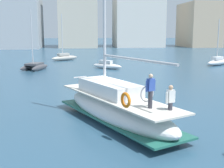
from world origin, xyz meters
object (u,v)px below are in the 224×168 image
Objects in this scene: moored_sloop_near at (64,57)px; moored_catamaran at (34,66)px; main_sailboat at (115,107)px; moored_sloop_far at (218,61)px; moored_cutter_left at (107,65)px.

moored_catamaran is (-3.23, -12.34, -0.01)m from moored_sloop_near.
main_sailboat reaches higher than moored_sloop_far.
moored_sloop_near reaches higher than moored_sloop_far.
moored_sloop_near is 1.02× the size of moored_catamaran.
moored_sloop_far is at bearing 54.82° from main_sailboat.
moored_sloop_far is at bearing -23.22° from moored_sloop_near.
main_sailboat is 1.88× the size of moored_cutter_left.
moored_sloop_near reaches higher than moored_catamaran.
moored_sloop_near is 24.65m from moored_sloop_far.
moored_sloop_far is 26.02m from moored_catamaran.
moored_catamaran is 1.19× the size of moored_cutter_left.
moored_sloop_far is at bearing 8.06° from moored_cutter_left.
moored_catamaran is (-25.88, -2.63, 0.00)m from moored_sloop_far.
moored_sloop_near reaches higher than moored_cutter_left.
moored_sloop_near is at bearing 156.78° from moored_sloop_far.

